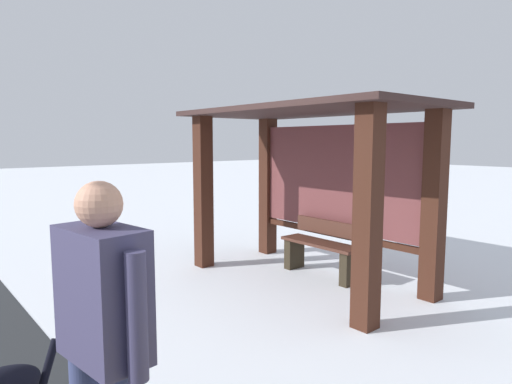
{
  "coord_description": "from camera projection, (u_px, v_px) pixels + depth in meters",
  "views": [
    {
      "loc": [
        3.95,
        -4.12,
        1.82
      ],
      "look_at": [
        -0.16,
        -0.69,
        1.21
      ],
      "focal_mm": 31.14,
      "sensor_mm": 36.0,
      "label": 1
    }
  ],
  "objects": [
    {
      "name": "bus_shelter",
      "position": [
        315.0,
        162.0,
        5.78
      ],
      "size": [
        3.39,
        1.78,
        2.25
      ],
      "color": "#3A1C12",
      "rests_on": "ground"
    },
    {
      "name": "ground_plane",
      "position": [
        304.0,
        280.0,
        5.84
      ],
      "size": [
        60.0,
        60.0,
        0.0
      ],
      "primitive_type": "plane",
      "color": "white"
    },
    {
      "name": "person_walking",
      "position": [
        104.0,
        323.0,
        2.09
      ],
      "size": [
        0.67,
        0.32,
        1.64
      ],
      "color": "#3F3B5D",
      "rests_on": "ground"
    },
    {
      "name": "bench_left_inside",
      "position": [
        322.0,
        250.0,
        6.02
      ],
      "size": [
        1.21,
        0.35,
        0.75
      ],
      "color": "#47281E",
      "rests_on": "ground"
    }
  ]
}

